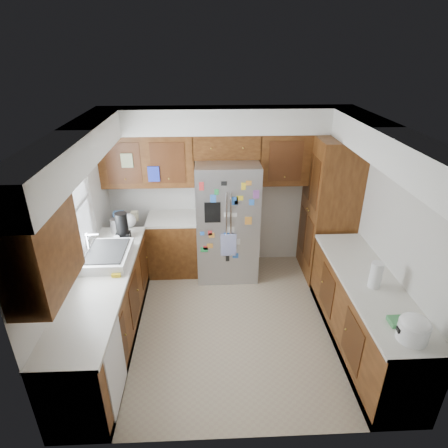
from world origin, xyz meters
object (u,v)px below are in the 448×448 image
(pantry, at_px, (329,209))
(rice_cooker, at_px, (414,328))
(paper_towel, at_px, (376,275))
(fridge, at_px, (227,220))

(pantry, bearing_deg, rice_cooker, -90.01)
(rice_cooker, relative_size, paper_towel, 0.96)
(pantry, height_order, rice_cooker, pantry)
(fridge, distance_m, paper_towel, 2.33)
(fridge, bearing_deg, paper_towel, -50.08)
(paper_towel, bearing_deg, pantry, 89.62)
(pantry, xyz_separation_m, rice_cooker, (-0.00, -2.52, -0.03))
(rice_cooker, bearing_deg, pantry, 89.99)
(paper_towel, bearing_deg, fridge, 129.92)
(pantry, relative_size, fridge, 1.19)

